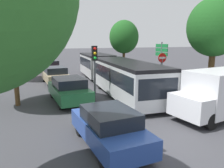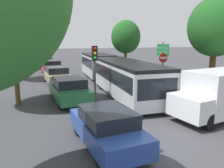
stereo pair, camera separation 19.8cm
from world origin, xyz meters
name	(u,v)px [view 2 (the right image)]	position (x,y,z in m)	size (l,w,h in m)	color
ground_plane	(158,141)	(0.00, 0.00, 0.00)	(200.00, 200.00, 0.00)	#3D3D42
articulated_bus	(111,70)	(2.03, 9.93, 1.36)	(3.90, 16.08, 2.36)	silver
city_bus_rear	(38,53)	(-1.94, 38.28, 1.45)	(3.37, 11.82, 2.51)	silver
queued_car_blue	(107,127)	(-1.95, 0.36, 0.70)	(1.81, 4.02, 1.38)	#284799
queued_car_green	(69,89)	(-2.06, 6.67, 0.76)	(1.97, 4.39, 1.51)	#236638
queued_car_tan	(57,75)	(-1.95, 12.81, 0.75)	(1.94, 4.33, 1.48)	tan
queued_car_red	(51,67)	(-1.72, 18.80, 0.78)	(2.03, 4.51, 1.55)	#B21E19
queued_car_white	(43,62)	(-2.13, 24.99, 0.77)	(1.99, 4.44, 1.52)	white
white_van	(222,92)	(4.32, 1.10, 1.24)	(5.20, 2.53, 2.31)	silver
traffic_light	(95,61)	(-0.49, 6.32, 2.50)	(0.34, 0.37, 3.40)	#56595E
no_entry_sign	(163,66)	(4.92, 6.96, 1.88)	(0.70, 0.08, 2.82)	#56595E
direction_sign_post	(163,55)	(5.98, 8.59, 2.57)	(0.22, 1.40, 3.60)	#56595E
tree_left_mid	(12,26)	(-4.99, 7.01, 4.49)	(4.99, 4.99, 7.24)	#51381E
tree_left_far	(13,33)	(-5.30, 15.97, 4.38)	(3.87, 3.87, 6.41)	#51381E
tree_right_near	(216,27)	(6.31, 3.74, 4.48)	(3.28, 3.28, 6.29)	#51381E
tree_right_mid	(126,37)	(6.41, 16.51, 4.11)	(3.33, 3.33, 6.00)	#51381E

